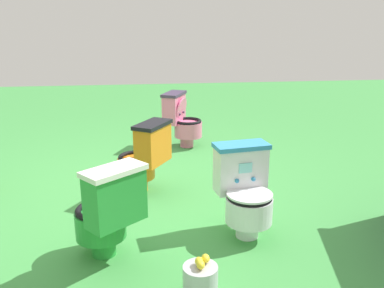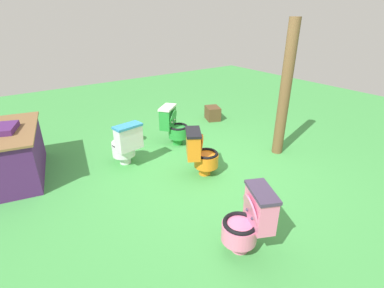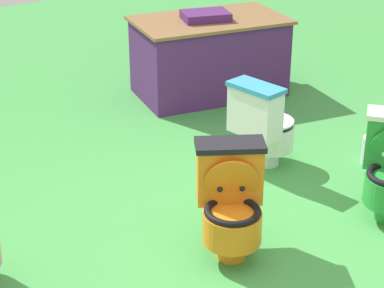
{
  "view_description": "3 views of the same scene",
  "coord_description": "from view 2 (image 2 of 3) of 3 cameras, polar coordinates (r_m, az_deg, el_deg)",
  "views": [
    {
      "loc": [
        4.03,
        0.08,
        1.7
      ],
      "look_at": [
        0.04,
        0.57,
        0.49
      ],
      "focal_mm": 39.71,
      "sensor_mm": 36.0,
      "label": 1
    },
    {
      "loc": [
        -3.02,
        2.43,
        2.31
      ],
      "look_at": [
        0.08,
        0.21,
        0.53
      ],
      "focal_mm": 26.75,
      "sensor_mm": 36.0,
      "label": 2
    },
    {
      "loc": [
        -2.34,
        -2.84,
        2.55
      ],
      "look_at": [
        0.13,
        0.65,
        0.52
      ],
      "focal_mm": 65.05,
      "sensor_mm": 36.0,
      "label": 3
    }
  ],
  "objects": [
    {
      "name": "toilet_pink",
      "position": [
        3.07,
        11.27,
        -14.71
      ],
      "size": [
        0.57,
        0.62,
        0.73
      ],
      "rotation": [
        0.0,
        0.0,
        5.84
      ],
      "color": "pink",
      "rests_on": "ground"
    },
    {
      "name": "vendor_table",
      "position": [
        5.01,
        -32.59,
        -1.68
      ],
      "size": [
        1.61,
        1.15,
        0.85
      ],
      "rotation": [
        0.0,
        0.0,
        -0.21
      ],
      "color": "#4C2360",
      "rests_on": "ground"
    },
    {
      "name": "toilet_white",
      "position": [
        4.71,
        -13.06,
        0.01
      ],
      "size": [
        0.55,
        0.47,
        0.73
      ],
      "rotation": [
        0.0,
        0.0,
        4.86
      ],
      "color": "white",
      "rests_on": "ground"
    },
    {
      "name": "lemon_bucket",
      "position": [
        5.64,
        -11.66,
        1.62
      ],
      "size": [
        0.22,
        0.22,
        0.28
      ],
      "color": "#B7B7BF",
      "rests_on": "ground"
    },
    {
      "name": "small_crate",
      "position": [
        6.69,
        4.14,
        6.15
      ],
      "size": [
        0.47,
        0.41,
        0.3
      ],
      "primitive_type": "cube",
      "rotation": [
        0.0,
        0.0,
        5.9
      ],
      "color": "brown",
      "rests_on": "ground"
    },
    {
      "name": "ground",
      "position": [
        4.51,
        2.85,
        -5.78
      ],
      "size": [
        14.0,
        14.0,
        0.0
      ],
      "primitive_type": "plane",
      "color": "#429947"
    },
    {
      "name": "wooden_post",
      "position": [
        5.01,
        18.08,
        10.03
      ],
      "size": [
        0.18,
        0.18,
        2.23
      ],
      "primitive_type": "cylinder",
      "color": "brown",
      "rests_on": "ground"
    },
    {
      "name": "toilet_green",
      "position": [
        5.36,
        -3.72,
        3.79
      ],
      "size": [
        0.64,
        0.62,
        0.73
      ],
      "rotation": [
        0.0,
        0.0,
        2.26
      ],
      "color": "green",
      "rests_on": "ground"
    },
    {
      "name": "toilet_orange",
      "position": [
        4.31,
        1.66,
        -1.7
      ],
      "size": [
        0.6,
        0.63,
        0.73
      ],
      "rotation": [
        0.0,
        0.0,
        2.59
      ],
      "color": "orange",
      "rests_on": "ground"
    }
  ]
}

